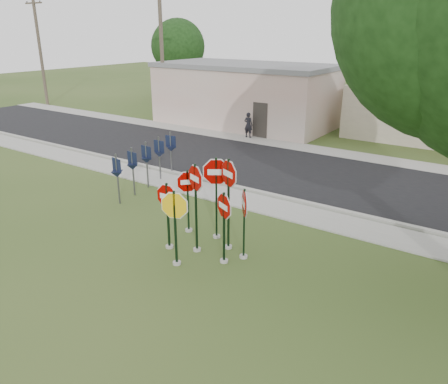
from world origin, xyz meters
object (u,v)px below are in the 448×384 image
Objects in this scene: stop_sign_yellow at (175,219)px; utility_pole_near at (162,51)px; stop_sign_left at (168,208)px; stop_sign_center at (196,196)px; pedestrian at (248,125)px.

stop_sign_yellow is 0.25× the size of utility_pole_near.
stop_sign_center is at bearing 22.02° from stop_sign_left.
stop_sign_yellow is 1.07m from stop_sign_left.
stop_sign_yellow is at bearing -37.27° from stop_sign_left.
stop_sign_yellow is at bearing 111.37° from pedestrian.
utility_pole_near reaches higher than stop_sign_left.
pedestrian is at bearing 114.15° from stop_sign_yellow.
utility_pole_near reaches higher than stop_sign_yellow.
stop_sign_center is 19.97m from utility_pole_near.
pedestrian is (-6.46, 14.41, -0.60)m from stop_sign_yellow.
stop_sign_yellow is 20.75m from utility_pole_near.
stop_sign_center is at bearing 91.56° from stop_sign_yellow.
stop_sign_left reaches higher than pedestrian.
stop_sign_left is 0.24× the size of utility_pole_near.
stop_sign_center is 1.21× the size of stop_sign_yellow.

